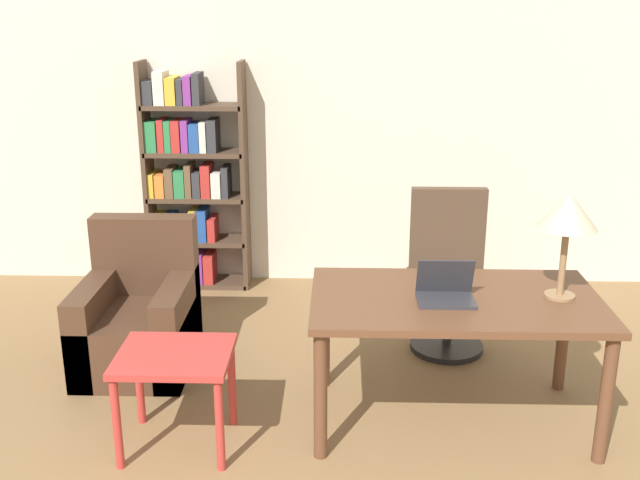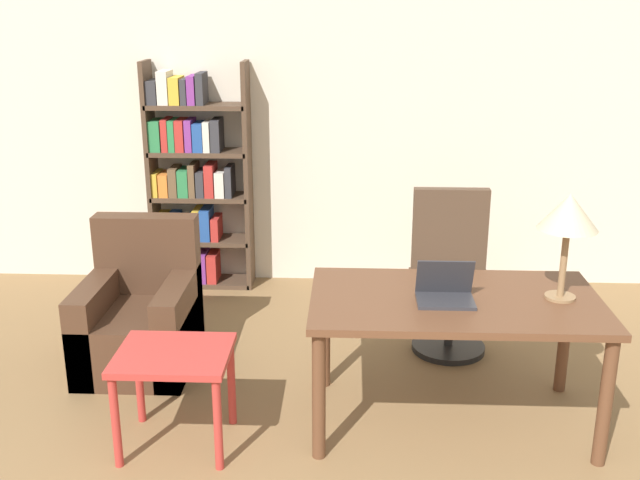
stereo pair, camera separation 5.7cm
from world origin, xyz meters
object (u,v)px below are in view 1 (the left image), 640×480
at_px(laptop, 445,291).
at_px(side_table_blue, 175,369).
at_px(armchair, 139,322).
at_px(table_lamp, 568,214).
at_px(desk, 455,313).
at_px(office_chair, 448,276).
at_px(bookshelf, 189,184).

distance_m(laptop, side_table_blue, 1.47).
bearing_deg(armchair, table_lamp, -14.07).
height_order(desk, office_chair, office_chair).
bearing_deg(laptop, side_table_blue, -169.99).
bearing_deg(side_table_blue, table_lamp, 8.76).
bearing_deg(bookshelf, desk, -48.26).
bearing_deg(table_lamp, armchair, 165.93).
height_order(table_lamp, armchair, table_lamp).
bearing_deg(armchair, office_chair, 9.66).
distance_m(laptop, office_chair, 1.08).
bearing_deg(armchair, bookshelf, 86.89).
distance_m(office_chair, side_table_blue, 2.03).
bearing_deg(office_chair, table_lamp, -64.89).
bearing_deg(laptop, office_chair, 80.70).
height_order(side_table_blue, bookshelf, bookshelf).
height_order(desk, laptop, laptop).
bearing_deg(office_chair, bookshelf, 150.97).
height_order(laptop, bookshelf, bookshelf).
height_order(armchair, bookshelf, bookshelf).
distance_m(desk, laptop, 0.16).
relative_size(side_table_blue, bookshelf, 0.32).
distance_m(laptop, table_lamp, 0.75).
bearing_deg(desk, bookshelf, 131.74).
height_order(table_lamp, bookshelf, bookshelf).
distance_m(desk, table_lamp, 0.79).
height_order(laptop, table_lamp, table_lamp).
bearing_deg(table_lamp, bookshelf, 139.55).
relative_size(desk, laptop, 5.16).
height_order(desk, table_lamp, table_lamp).
relative_size(desk, side_table_blue, 2.65).
bearing_deg(office_chair, desk, -96.06).
distance_m(office_chair, armchair, 2.06).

